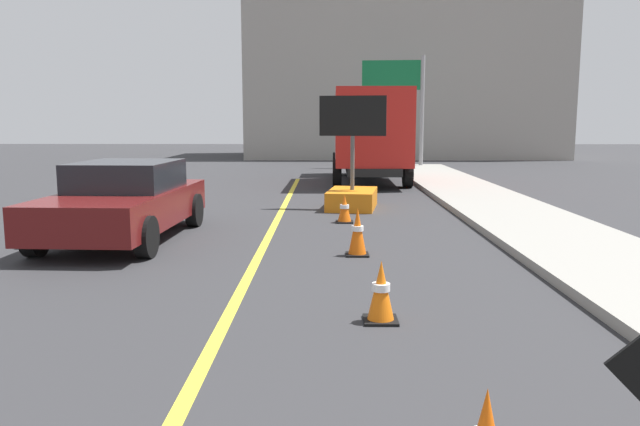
% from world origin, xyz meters
% --- Properties ---
extents(lane_center_stripe, '(0.14, 36.00, 0.01)m').
position_xyz_m(lane_center_stripe, '(0.00, 6.00, 0.00)').
color(lane_center_stripe, yellow).
rests_on(lane_center_stripe, ground).
extents(arrow_board_trailer, '(1.59, 1.94, 2.70)m').
position_xyz_m(arrow_board_trailer, '(1.68, 16.24, 0.48)').
color(arrow_board_trailer, orange).
rests_on(arrow_board_trailer, ground).
extents(box_truck, '(2.59, 6.98, 3.12)m').
position_xyz_m(box_truck, '(2.54, 22.95, 1.72)').
color(box_truck, black).
rests_on(box_truck, ground).
extents(pickup_car, '(2.13, 4.48, 1.38)m').
position_xyz_m(pickup_car, '(-2.53, 12.21, 0.69)').
color(pickup_car, '#591414').
rests_on(pickup_car, ground).
extents(highway_guide_sign, '(2.78, 0.34, 5.00)m').
position_xyz_m(highway_guide_sign, '(4.55, 29.45, 3.42)').
color(highway_guide_sign, gray).
rests_on(highway_guide_sign, ground).
extents(far_building_block, '(17.96, 8.68, 9.40)m').
position_xyz_m(far_building_block, '(5.50, 39.29, 4.70)').
color(far_building_block, gray).
rests_on(far_building_block, ground).
extents(traffic_cone_mid_lane, '(0.36, 0.36, 0.65)m').
position_xyz_m(traffic_cone_mid_lane, '(1.64, 7.64, 0.32)').
color(traffic_cone_mid_lane, black).
rests_on(traffic_cone_mid_lane, ground).
extents(traffic_cone_far_lane, '(0.36, 0.36, 0.76)m').
position_xyz_m(traffic_cone_far_lane, '(1.55, 10.89, 0.37)').
color(traffic_cone_far_lane, black).
rests_on(traffic_cone_far_lane, ground).
extents(traffic_cone_curbside, '(0.36, 0.36, 0.59)m').
position_xyz_m(traffic_cone_curbside, '(1.44, 14.09, 0.29)').
color(traffic_cone_curbside, black).
rests_on(traffic_cone_curbside, ground).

